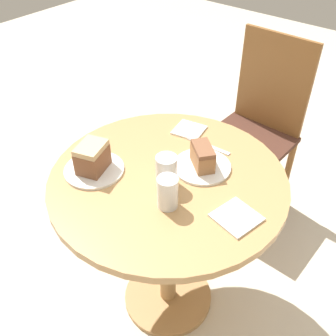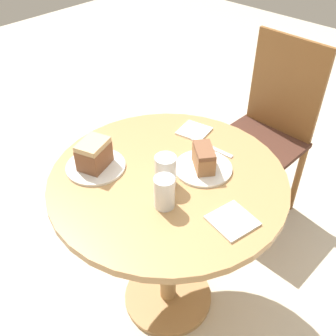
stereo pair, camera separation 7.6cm
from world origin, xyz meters
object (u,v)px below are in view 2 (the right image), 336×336
at_px(plate_far, 96,166).
at_px(glass_lemonade, 164,194).
at_px(chair, 265,132).
at_px(plate_near, 203,168).
at_px(cake_slice_far, 94,154).
at_px(cake_slice_near, 204,158).
at_px(glass_water, 166,172).

xyz_separation_m(plate_far, glass_lemonade, (0.32, 0.03, 0.05)).
height_order(chair, plate_near, chair).
distance_m(plate_near, glass_lemonade, 0.24).
relative_size(plate_near, cake_slice_far, 1.56).
distance_m(plate_far, cake_slice_near, 0.40).
xyz_separation_m(glass_lemonade, glass_water, (-0.07, 0.08, 0.00)).
xyz_separation_m(cake_slice_near, glass_lemonade, (0.03, -0.23, -0.00)).
xyz_separation_m(plate_far, glass_water, (0.25, 0.11, 0.05)).
xyz_separation_m(cake_slice_far, glass_lemonade, (0.32, 0.03, -0.01)).
relative_size(cake_slice_far, glass_lemonade, 1.19).
bearing_deg(cake_slice_near, glass_lemonade, -83.47).
relative_size(cake_slice_near, cake_slice_far, 0.94).
relative_size(chair, glass_lemonade, 8.62).
relative_size(plate_far, cake_slice_near, 1.70).
bearing_deg(glass_water, plate_far, -156.84).
relative_size(chair, plate_near, 4.64).
bearing_deg(glass_lemonade, glass_water, 131.42).
distance_m(cake_slice_near, cake_slice_far, 0.40).
distance_m(chair, plate_near, 0.77).
height_order(glass_lemonade, glass_water, glass_water).
bearing_deg(plate_near, cake_slice_near, 135.00).
height_order(chair, glass_lemonade, chair).
bearing_deg(glass_water, chair, 96.56).
distance_m(plate_near, glass_water, 0.17).
bearing_deg(chair, plate_far, -97.43).
bearing_deg(plate_far, glass_water, 23.16).
relative_size(plate_near, glass_water, 1.79).
bearing_deg(cake_slice_far, chair, 81.07).
bearing_deg(chair, plate_near, -77.26).
relative_size(chair, cake_slice_near, 7.70).
bearing_deg(plate_near, glass_lemonade, -83.47).
distance_m(cake_slice_near, glass_lemonade, 0.23).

